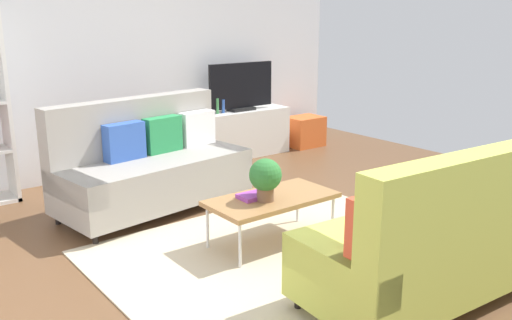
{
  "coord_description": "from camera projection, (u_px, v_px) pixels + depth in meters",
  "views": [
    {
      "loc": [
        -2.83,
        -3.52,
        1.91
      ],
      "look_at": [
        0.04,
        0.22,
        0.65
      ],
      "focal_mm": 38.53,
      "sensor_mm": 36.0,
      "label": 1
    }
  ],
  "objects": [
    {
      "name": "bottle_1",
      "position": [
        223.0,
        106.0,
        7.22
      ],
      "size": [
        0.04,
        0.04,
        0.18
      ],
      "primitive_type": "cylinder",
      "color": "#3359B2",
      "rests_on": "tv_console"
    },
    {
      "name": "vase_0",
      "position": [
        202.0,
        107.0,
        7.13
      ],
      "size": [
        0.12,
        0.12,
        0.19
      ],
      "primitive_type": "cylinder",
      "color": "silver",
      "rests_on": "tv_console"
    },
    {
      "name": "ground_plane",
      "position": [
        267.0,
        237.0,
        4.86
      ],
      "size": [
        7.68,
        7.68,
        0.0
      ],
      "primitive_type": "plane",
      "color": "brown"
    },
    {
      "name": "couch_green",
      "position": [
        437.0,
        239.0,
        3.68
      ],
      "size": [
        1.95,
        0.96,
        1.1
      ],
      "rotation": [
        0.0,
        0.0,
        -0.07
      ],
      "color": "#C1CC51",
      "rests_on": "ground_plane"
    },
    {
      "name": "wall_far",
      "position": [
        123.0,
        53.0,
        6.63
      ],
      "size": [
        6.4,
        0.12,
        2.9
      ],
      "primitive_type": "cube",
      "color": "silver",
      "rests_on": "ground_plane"
    },
    {
      "name": "potted_plant",
      "position": [
        265.0,
        177.0,
        4.47
      ],
      "size": [
        0.27,
        0.27,
        0.36
      ],
      "color": "brown",
      "rests_on": "coffee_table"
    },
    {
      "name": "tv",
      "position": [
        241.0,
        87.0,
        7.36
      ],
      "size": [
        1.0,
        0.2,
        0.64
      ],
      "color": "black",
      "rests_on": "tv_console"
    },
    {
      "name": "bottle_0",
      "position": [
        217.0,
        106.0,
        7.16
      ],
      "size": [
        0.04,
        0.04,
        0.2
      ],
      "primitive_type": "cylinder",
      "color": "#3F8C4C",
      "rests_on": "tv_console"
    },
    {
      "name": "coffee_table",
      "position": [
        272.0,
        200.0,
        4.62
      ],
      "size": [
        1.1,
        0.56,
        0.42
      ],
      "color": "#9E7042",
      "rests_on": "ground_plane"
    },
    {
      "name": "tv_console",
      "position": [
        241.0,
        133.0,
        7.54
      ],
      "size": [
        1.4,
        0.44,
        0.64
      ],
      "primitive_type": "cube",
      "color": "silver",
      "rests_on": "ground_plane"
    },
    {
      "name": "couch_beige",
      "position": [
        151.0,
        165.0,
        5.46
      ],
      "size": [
        2.0,
        1.09,
        1.1
      ],
      "rotation": [
        0.0,
        0.0,
        3.28
      ],
      "color": "gray",
      "rests_on": "ground_plane"
    },
    {
      "name": "storage_trunk",
      "position": [
        305.0,
        131.0,
        8.14
      ],
      "size": [
        0.52,
        0.4,
        0.44
      ],
      "primitive_type": "cube",
      "color": "orange",
      "rests_on": "ground_plane"
    },
    {
      "name": "area_rug",
      "position": [
        282.0,
        252.0,
        4.54
      ],
      "size": [
        2.9,
        2.2,
        0.01
      ],
      "primitive_type": "cube",
      "color": "beige",
      "rests_on": "ground_plane"
    },
    {
      "name": "table_book_0",
      "position": [
        253.0,
        196.0,
        4.58
      ],
      "size": [
        0.24,
        0.18,
        0.04
      ],
      "primitive_type": "cube",
      "rotation": [
        0.0,
        0.0,
        -0.02
      ],
      "color": "purple",
      "rests_on": "coffee_table"
    }
  ]
}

